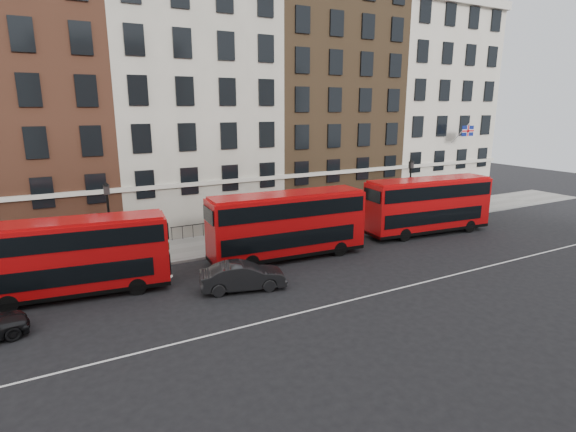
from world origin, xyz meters
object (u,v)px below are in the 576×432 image
bus_b (69,256)px  bus_d (428,204)px  bus_c (287,224)px  traffic_light (476,187)px  car_front (243,276)px

bus_b → bus_d: size_ratio=0.95×
bus_b → bus_c: bus_c is taller
bus_b → bus_d: 25.44m
bus_c → bus_d: size_ratio=1.00×
bus_c → traffic_light: size_ratio=3.23×
bus_d → car_front: (-17.18, -3.47, -1.59)m
bus_b → traffic_light: 35.04m
bus_b → car_front: (8.26, -3.48, -1.46)m
bus_b → bus_c: bearing=7.1°
bus_c → bus_d: (12.55, 0.00, -0.00)m
bus_c → car_front: 6.00m
car_front → traffic_light: size_ratio=1.42×
car_front → traffic_light: traffic_light is taller
car_front → bus_d: bearing=-64.6°
bus_b → car_front: bearing=-15.7°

